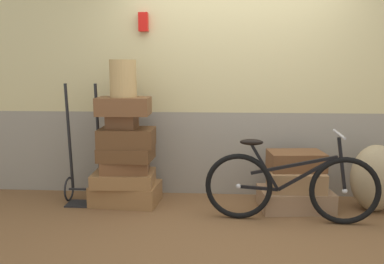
{
  "coord_description": "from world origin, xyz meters",
  "views": [
    {
      "loc": [
        -0.19,
        -3.72,
        1.45
      ],
      "look_at": [
        -0.45,
        0.25,
        0.81
      ],
      "focal_mm": 37.43,
      "sensor_mm": 36.0,
      "label": 1
    }
  ],
  "objects_px": {
    "suitcase_9": "(296,161)",
    "burlap_sack": "(375,178)",
    "bicycle": "(290,186)",
    "suitcase_0": "(126,193)",
    "suitcase_8": "(296,180)",
    "suitcase_6": "(124,106)",
    "suitcase_7": "(295,199)",
    "suitcase_5": "(122,121)",
    "luggage_trolley": "(85,174)",
    "suitcase_3": "(126,153)",
    "wicker_basket": "(123,78)",
    "suitcase_2": "(125,166)",
    "suitcase_1": "(124,178)",
    "suitcase_4": "(127,138)"
  },
  "relations": [
    {
      "from": "suitcase_0",
      "to": "suitcase_5",
      "type": "bearing_deg",
      "value": -122.48
    },
    {
      "from": "suitcase_0",
      "to": "burlap_sack",
      "type": "xyz_separation_m",
      "value": [
        2.58,
        -0.06,
        0.23
      ]
    },
    {
      "from": "suitcase_0",
      "to": "suitcase_9",
      "type": "bearing_deg",
      "value": 4.39
    },
    {
      "from": "suitcase_3",
      "to": "suitcase_6",
      "type": "bearing_deg",
      "value": -153.77
    },
    {
      "from": "suitcase_7",
      "to": "suitcase_5",
      "type": "bearing_deg",
      "value": 173.14
    },
    {
      "from": "suitcase_6",
      "to": "suitcase_9",
      "type": "distance_m",
      "value": 1.86
    },
    {
      "from": "suitcase_3",
      "to": "suitcase_5",
      "type": "height_order",
      "value": "suitcase_5"
    },
    {
      "from": "suitcase_6",
      "to": "bicycle",
      "type": "distance_m",
      "value": 1.84
    },
    {
      "from": "suitcase_5",
      "to": "luggage_trolley",
      "type": "distance_m",
      "value": 0.72
    },
    {
      "from": "wicker_basket",
      "to": "burlap_sack",
      "type": "distance_m",
      "value": 2.76
    },
    {
      "from": "suitcase_5",
      "to": "bicycle",
      "type": "distance_m",
      "value": 1.81
    },
    {
      "from": "suitcase_9",
      "to": "burlap_sack",
      "type": "distance_m",
      "value": 0.81
    },
    {
      "from": "burlap_sack",
      "to": "suitcase_3",
      "type": "bearing_deg",
      "value": 179.62
    },
    {
      "from": "suitcase_4",
      "to": "suitcase_1",
      "type": "bearing_deg",
      "value": -177.7
    },
    {
      "from": "suitcase_3",
      "to": "suitcase_9",
      "type": "height_order",
      "value": "suitcase_3"
    },
    {
      "from": "wicker_basket",
      "to": "bicycle",
      "type": "distance_m",
      "value": 1.97
    },
    {
      "from": "suitcase_3",
      "to": "suitcase_4",
      "type": "xyz_separation_m",
      "value": [
        0.01,
        0.02,
        0.17
      ]
    },
    {
      "from": "suitcase_2",
      "to": "suitcase_9",
      "type": "relative_size",
      "value": 0.89
    },
    {
      "from": "suitcase_9",
      "to": "bicycle",
      "type": "xyz_separation_m",
      "value": [
        -0.12,
        -0.41,
        -0.15
      ]
    },
    {
      "from": "wicker_basket",
      "to": "suitcase_2",
      "type": "bearing_deg",
      "value": -77.7
    },
    {
      "from": "suitcase_6",
      "to": "suitcase_9",
      "type": "relative_size",
      "value": 0.97
    },
    {
      "from": "suitcase_3",
      "to": "suitcase_0",
      "type": "bearing_deg",
      "value": 121.29
    },
    {
      "from": "suitcase_6",
      "to": "luggage_trolley",
      "type": "distance_m",
      "value": 0.88
    },
    {
      "from": "wicker_basket",
      "to": "luggage_trolley",
      "type": "relative_size",
      "value": 0.3
    },
    {
      "from": "suitcase_7",
      "to": "burlap_sack",
      "type": "height_order",
      "value": "burlap_sack"
    },
    {
      "from": "suitcase_9",
      "to": "burlap_sack",
      "type": "xyz_separation_m",
      "value": [
        0.79,
        -0.06,
        -0.15
      ]
    },
    {
      "from": "suitcase_3",
      "to": "suitcase_5",
      "type": "distance_m",
      "value": 0.34
    },
    {
      "from": "luggage_trolley",
      "to": "bicycle",
      "type": "xyz_separation_m",
      "value": [
        2.12,
        -0.42,
        0.03
      ]
    },
    {
      "from": "suitcase_6",
      "to": "burlap_sack",
      "type": "distance_m",
      "value": 2.67
    },
    {
      "from": "suitcase_9",
      "to": "suitcase_7",
      "type": "bearing_deg",
      "value": -99.01
    },
    {
      "from": "burlap_sack",
      "to": "suitcase_6",
      "type": "bearing_deg",
      "value": 179.75
    },
    {
      "from": "suitcase_3",
      "to": "burlap_sack",
      "type": "height_order",
      "value": "burlap_sack"
    },
    {
      "from": "suitcase_0",
      "to": "luggage_trolley",
      "type": "distance_m",
      "value": 0.49
    },
    {
      "from": "suitcase_1",
      "to": "burlap_sack",
      "type": "bearing_deg",
      "value": -3.16
    },
    {
      "from": "wicker_basket",
      "to": "suitcase_1",
      "type": "bearing_deg",
      "value": -171.52
    },
    {
      "from": "suitcase_0",
      "to": "suitcase_1",
      "type": "xyz_separation_m",
      "value": [
        -0.01,
        -0.03,
        0.18
      ]
    },
    {
      "from": "suitcase_9",
      "to": "wicker_basket",
      "type": "height_order",
      "value": "wicker_basket"
    },
    {
      "from": "suitcase_8",
      "to": "luggage_trolley",
      "type": "distance_m",
      "value": 2.24
    },
    {
      "from": "suitcase_0",
      "to": "suitcase_8",
      "type": "bearing_deg",
      "value": 2.74
    },
    {
      "from": "suitcase_8",
      "to": "bicycle",
      "type": "distance_m",
      "value": 0.38
    },
    {
      "from": "suitcase_7",
      "to": "bicycle",
      "type": "xyz_separation_m",
      "value": [
        -0.12,
        -0.36,
        0.24
      ]
    },
    {
      "from": "suitcase_9",
      "to": "wicker_basket",
      "type": "distance_m",
      "value": 1.97
    },
    {
      "from": "suitcase_2",
      "to": "suitcase_9",
      "type": "bearing_deg",
      "value": -3.64
    },
    {
      "from": "suitcase_1",
      "to": "luggage_trolley",
      "type": "relative_size",
      "value": 0.49
    },
    {
      "from": "suitcase_0",
      "to": "burlap_sack",
      "type": "relative_size",
      "value": 1.02
    },
    {
      "from": "suitcase_3",
      "to": "suitcase_6",
      "type": "xyz_separation_m",
      "value": [
        -0.01,
        -0.01,
        0.5
      ]
    },
    {
      "from": "suitcase_7",
      "to": "suitcase_0",
      "type": "bearing_deg",
      "value": 172.42
    },
    {
      "from": "suitcase_3",
      "to": "burlap_sack",
      "type": "distance_m",
      "value": 2.57
    },
    {
      "from": "suitcase_0",
      "to": "suitcase_4",
      "type": "xyz_separation_m",
      "value": [
        0.03,
        -0.03,
        0.62
      ]
    },
    {
      "from": "suitcase_2",
      "to": "burlap_sack",
      "type": "bearing_deg",
      "value": -5.34
    }
  ]
}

